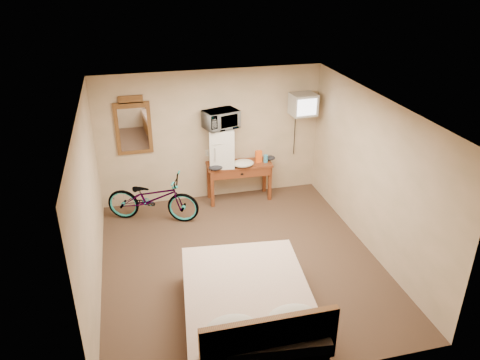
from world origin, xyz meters
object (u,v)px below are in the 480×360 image
at_px(crt_television, 303,104).
at_px(bicycle, 153,198).
at_px(microwave, 221,119).
at_px(wall_mirror, 133,126).
at_px(bed, 249,307).
at_px(desk, 240,171).
at_px(blue_cup, 266,159).
at_px(mini_fridge, 221,147).

bearing_deg(crt_television, bicycle, -172.35).
relative_size(microwave, wall_mirror, 0.55).
relative_size(wall_mirror, bicycle, 0.65).
bearing_deg(bed, desk, 78.04).
bearing_deg(bed, blue_cup, 69.99).
relative_size(wall_mirror, bed, 0.48).
relative_size(desk, wall_mirror, 1.15).
height_order(blue_cup, wall_mirror, wall_mirror).
bearing_deg(wall_mirror, desk, -8.16).
height_order(wall_mirror, bed, wall_mirror).
relative_size(mini_fridge, blue_cup, 5.12).
bearing_deg(crt_television, microwave, 179.33).
bearing_deg(bed, bicycle, 107.78).
bearing_deg(mini_fridge, bed, -96.34).
relative_size(microwave, bicycle, 0.36).
distance_m(wall_mirror, bicycle, 1.32).
relative_size(mini_fridge, wall_mirror, 0.68).
distance_m(desk, microwave, 1.09).
bearing_deg(desk, mini_fridge, 173.76).
bearing_deg(wall_mirror, bed, -72.30).
xyz_separation_m(desk, wall_mirror, (-1.88, 0.27, 0.95)).
height_order(microwave, bicycle, microwave).
bearing_deg(blue_cup, wall_mirror, 173.03).
height_order(blue_cup, bed, bed).
distance_m(mini_fridge, microwave, 0.53).
xyz_separation_m(blue_cup, bicycle, (-2.19, -0.35, -0.39)).
distance_m(microwave, bicycle, 1.86).
xyz_separation_m(desk, bed, (-0.71, -3.38, -0.32)).
xyz_separation_m(microwave, crt_television, (1.55, -0.02, 0.17)).
relative_size(desk, crt_television, 2.13).
distance_m(desk, crt_television, 1.71).
xyz_separation_m(crt_television, bed, (-1.93, -3.39, -1.53)).
relative_size(desk, bed, 0.56).
bearing_deg(crt_television, mini_fridge, 179.33).
xyz_separation_m(mini_fridge, wall_mirror, (-1.54, 0.23, 0.45)).
relative_size(mini_fridge, bed, 0.33).
bearing_deg(bed, wall_mirror, 107.70).
distance_m(wall_mirror, bed, 4.03).
relative_size(desk, blue_cup, 8.63).
bearing_deg(mini_fridge, wall_mirror, 171.42).
xyz_separation_m(blue_cup, crt_television, (0.71, 0.04, 1.00)).
xyz_separation_m(wall_mirror, bed, (1.16, -3.64, -1.28)).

